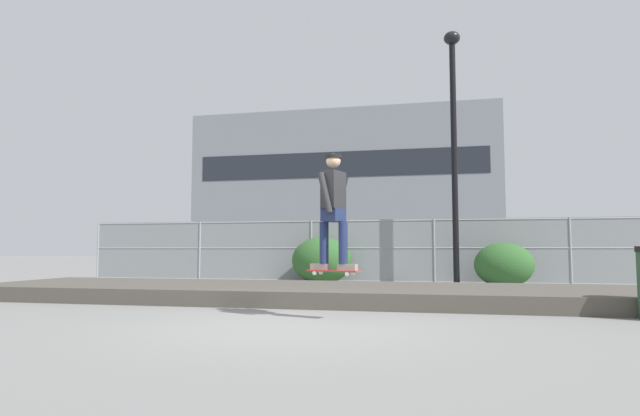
% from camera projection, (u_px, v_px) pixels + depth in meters
% --- Properties ---
extents(ground_plane, '(120.00, 120.00, 0.00)m').
position_uv_depth(ground_plane, '(290.00, 326.00, 6.77)').
color(ground_plane, slate).
extents(gravel_berm, '(14.44, 3.27, 0.28)m').
position_uv_depth(gravel_berm, '(339.00, 293.00, 10.16)').
color(gravel_berm, '#4C473F').
rests_on(gravel_berm, ground_plane).
extents(skateboard, '(0.82, 0.43, 0.07)m').
position_uv_depth(skateboard, '(334.00, 271.00, 7.48)').
color(skateboard, '#B22D2D').
extents(skater, '(0.72, 0.62, 1.67)m').
position_uv_depth(skater, '(333.00, 204.00, 7.56)').
color(skater, gray).
rests_on(skater, skateboard).
extents(chain_fence, '(18.01, 0.06, 1.85)m').
position_uv_depth(chain_fence, '(371.00, 251.00, 15.36)').
color(chain_fence, gray).
rests_on(chain_fence, ground_plane).
extents(street_lamp, '(0.44, 0.44, 6.94)m').
position_uv_depth(street_lamp, '(454.00, 126.00, 14.29)').
color(street_lamp, black).
rests_on(street_lamp, ground_plane).
extents(parked_car_near, '(4.55, 2.25, 1.66)m').
position_uv_depth(parked_car_near, '(249.00, 253.00, 18.55)').
color(parked_car_near, '#474C54').
rests_on(parked_car_near, ground_plane).
extents(parked_car_mid, '(4.48, 2.10, 1.66)m').
position_uv_depth(parked_car_mid, '(438.00, 254.00, 17.59)').
color(parked_car_mid, '#566B4C').
rests_on(parked_car_mid, ground_plane).
extents(library_building, '(30.73, 14.77, 14.81)m').
position_uv_depth(library_building, '(350.00, 191.00, 58.26)').
color(library_building, slate).
rests_on(library_building, ground_plane).
extents(shrub_left, '(1.72, 1.41, 1.33)m').
position_uv_depth(shrub_left, '(322.00, 261.00, 15.03)').
color(shrub_left, '#2D5B28').
rests_on(shrub_left, ground_plane).
extents(shrub_center, '(1.50, 1.23, 1.16)m').
position_uv_depth(shrub_center, '(504.00, 265.00, 13.69)').
color(shrub_center, '#2D5B28').
rests_on(shrub_center, ground_plane).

